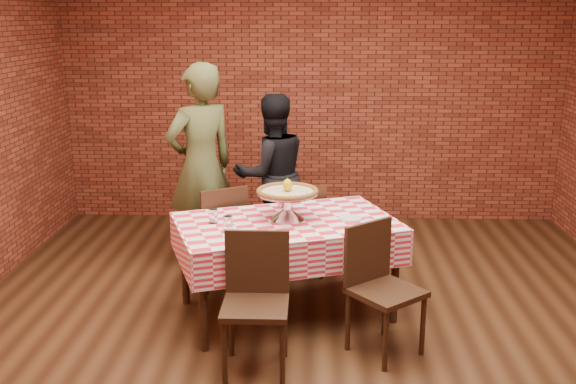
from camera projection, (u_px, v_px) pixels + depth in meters
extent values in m
plane|color=black|center=(309.00, 341.00, 4.74)|extent=(6.00, 6.00, 0.00)
plane|color=maroon|center=(312.00, 92.00, 7.26)|extent=(5.50, 0.00, 5.50)
cube|color=#372110|center=(286.00, 268.00, 5.10)|extent=(1.85, 1.46, 0.75)
cylinder|color=beige|center=(287.00, 192.00, 4.98)|extent=(0.51, 0.51, 0.03)
ellipsoid|color=gold|center=(287.00, 185.00, 4.97)|extent=(0.08, 0.08, 0.10)
cylinder|color=white|center=(228.00, 223.00, 4.77)|extent=(0.09, 0.09, 0.11)
cylinder|color=white|center=(213.00, 216.00, 4.94)|extent=(0.09, 0.09, 0.11)
cylinder|color=white|center=(350.00, 218.00, 5.04)|extent=(0.23, 0.23, 0.01)
cube|color=white|center=(363.00, 222.00, 4.96)|extent=(0.06, 0.06, 0.00)
cube|color=white|center=(368.00, 220.00, 5.02)|extent=(0.05, 0.04, 0.00)
cube|color=silver|center=(285.00, 200.00, 5.31)|extent=(0.13, 0.12, 0.14)
imported|color=#474D27|center=(201.00, 166.00, 5.98)|extent=(0.82, 0.78, 1.88)
imported|color=black|center=(272.00, 174.00, 6.36)|extent=(0.92, 0.83, 1.56)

